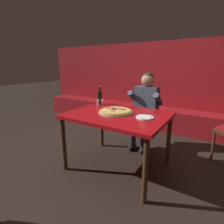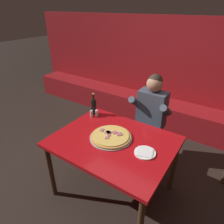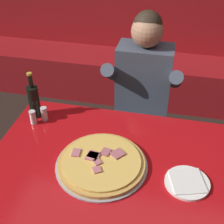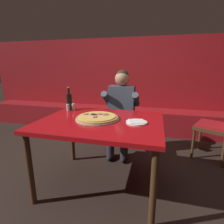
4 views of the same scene
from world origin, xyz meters
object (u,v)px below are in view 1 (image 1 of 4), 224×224
at_px(main_dining_table, 118,119).
at_px(diner_seated_blue_shirt, 144,107).
at_px(plate_white_paper, 145,117).
at_px(beer_bottle, 100,97).
at_px(pizza, 116,111).
at_px(shaker_parmesan, 98,103).
at_px(shaker_red_pepper_flakes, 102,102).

distance_m(main_dining_table, diner_seated_blue_shirt, 0.81).
distance_m(plate_white_paper, diner_seated_blue_shirt, 0.88).
distance_m(main_dining_table, beer_bottle, 0.66).
height_order(pizza, shaker_parmesan, shaker_parmesan).
bearing_deg(main_dining_table, shaker_parmesan, 152.68).
bearing_deg(shaker_red_pepper_flakes, pizza, -34.89).
bearing_deg(pizza, plate_white_paper, -3.57).
relative_size(plate_white_paper, shaker_red_pepper_flakes, 2.44).
relative_size(pizza, plate_white_paper, 2.18).
height_order(pizza, shaker_red_pepper_flakes, shaker_red_pepper_flakes).
bearing_deg(beer_bottle, pizza, -33.35).
bearing_deg(beer_bottle, shaker_parmesan, -77.74).
bearing_deg(pizza, beer_bottle, 146.65).
bearing_deg(shaker_parmesan, main_dining_table, -27.32).
bearing_deg(main_dining_table, beer_bottle, 147.41).
relative_size(shaker_red_pepper_flakes, diner_seated_blue_shirt, 0.07).
bearing_deg(shaker_parmesan, beer_bottle, 102.26).
bearing_deg(diner_seated_blue_shirt, main_dining_table, -93.42).
bearing_deg(beer_bottle, main_dining_table, -32.59).
relative_size(main_dining_table, pizza, 2.75).
relative_size(pizza, beer_bottle, 1.57).
xyz_separation_m(pizza, diner_seated_blue_shirt, (0.09, 0.79, -0.09)).
relative_size(pizza, shaker_red_pepper_flakes, 5.32).
relative_size(pizza, shaker_parmesan, 5.32).
distance_m(pizza, beer_bottle, 0.59).
relative_size(plate_white_paper, beer_bottle, 0.72).
bearing_deg(pizza, shaker_parmesan, 152.33).
distance_m(pizza, plate_white_paper, 0.42).
distance_m(main_dining_table, pizza, 0.11).
relative_size(main_dining_table, shaker_parmesan, 14.63).
bearing_deg(shaker_parmesan, plate_white_paper, -17.07).
height_order(main_dining_table, diner_seated_blue_shirt, diner_seated_blue_shirt).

